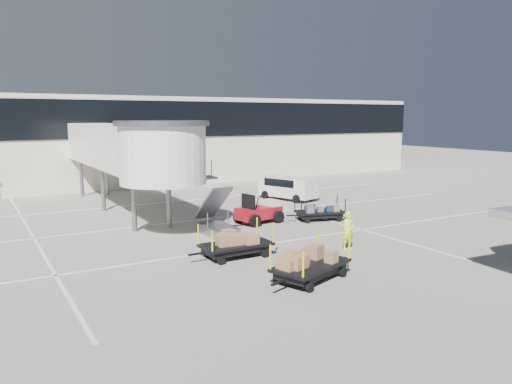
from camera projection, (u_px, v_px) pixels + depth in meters
ground at (293, 253)px, 23.01m from camera, size 140.00×140.00×0.00m
lane_markings at (198, 219)px, 30.65m from camera, size 40.00×30.00×0.02m
terminal at (114, 139)px, 47.79m from camera, size 64.00×12.11×15.20m
jet_bridge at (129, 148)px, 30.86m from camera, size 5.70×20.40×6.03m
baggage_tug at (260, 212)px, 29.45m from camera, size 2.92×2.13×1.80m
suitcase_cart at (321, 212)px, 30.18m from camera, size 3.59×2.21×1.38m
box_cart_near at (310, 265)px, 19.07m from camera, size 4.11×2.63×1.59m
box_cart_far at (237, 244)px, 22.29m from camera, size 3.89×1.60×1.52m
ground_worker at (348, 230)px, 23.51m from camera, size 0.68×0.46×1.83m
minivan at (287, 186)px, 37.75m from camera, size 3.15×4.81×1.69m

